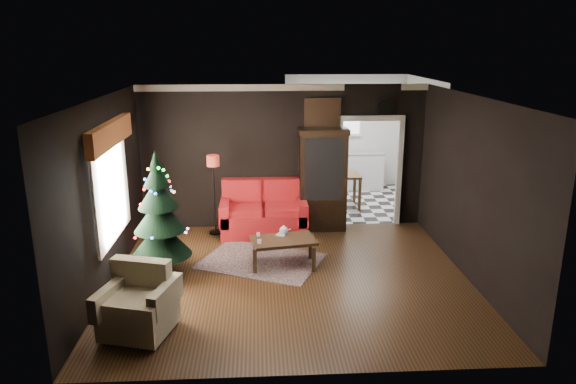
{
  "coord_description": "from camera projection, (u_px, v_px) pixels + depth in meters",
  "views": [
    {
      "loc": [
        -0.5,
        -7.58,
        3.56
      ],
      "look_at": [
        0.0,
        0.9,
        1.15
      ],
      "focal_mm": 33.08,
      "sensor_mm": 36.0,
      "label": 1
    }
  ],
  "objects": [
    {
      "name": "armchair",
      "position": [
        138.0,
        300.0,
        6.61
      ],
      "size": [
        1.02,
        1.02,
        0.84
      ],
      "primitive_type": null,
      "rotation": [
        0.0,
        0.0,
        -0.28
      ],
      "color": "tan",
      "rests_on": "ground"
    },
    {
      "name": "rug",
      "position": [
        261.0,
        261.0,
        8.92
      ],
      "size": [
        2.31,
        2.05,
        0.01
      ],
      "primitive_type": "cube",
      "rotation": [
        0.0,
        0.0,
        -0.43
      ],
      "color": "#43363F",
      "rests_on": "ground"
    },
    {
      "name": "christmas_tree",
      "position": [
        159.0,
        212.0,
        8.12
      ],
      "size": [
        1.07,
        1.07,
        1.8
      ],
      "primitive_type": null,
      "rotation": [
        0.0,
        0.0,
        0.15
      ],
      "color": "black",
      "rests_on": "ground"
    },
    {
      "name": "cup_a",
      "position": [
        258.0,
        234.0,
        8.75
      ],
      "size": [
        0.07,
        0.07,
        0.05
      ],
      "primitive_type": "cylinder",
      "rotation": [
        0.0,
        0.0,
        -0.28
      ],
      "color": "silver",
      "rests_on": "coffee_table"
    },
    {
      "name": "floor_lamp",
      "position": [
        214.0,
        195.0,
        9.82
      ],
      "size": [
        0.31,
        0.31,
        1.5
      ],
      "primitive_type": null,
      "rotation": [
        0.0,
        0.0,
        -0.28
      ],
      "color": "black",
      "rests_on": "ground"
    },
    {
      "name": "coffee_table",
      "position": [
        284.0,
        252.0,
        8.68
      ],
      "size": [
        1.12,
        0.79,
        0.46
      ],
      "primitive_type": null,
      "rotation": [
        0.0,
        0.0,
        0.18
      ],
      "color": "black",
      "rests_on": "rug"
    },
    {
      "name": "curio_cabinet",
      "position": [
        323.0,
        182.0,
        10.25
      ],
      "size": [
        0.9,
        0.45,
        1.9
      ],
      "primitive_type": null,
      "color": "black",
      "rests_on": "ground"
    },
    {
      "name": "teapot",
      "position": [
        284.0,
        230.0,
        8.81
      ],
      "size": [
        0.2,
        0.2,
        0.15
      ],
      "primitive_type": null,
      "rotation": [
        0.0,
        0.0,
        -0.33
      ],
      "color": "white",
      "rests_on": "coffee_table"
    },
    {
      "name": "left_window",
      "position": [
        110.0,
        188.0,
        7.93
      ],
      "size": [
        0.05,
        1.6,
        1.4
      ],
      "primitive_type": "cube",
      "color": "white",
      "rests_on": "wall_left"
    },
    {
      "name": "wall_left",
      "position": [
        104.0,
        195.0,
        7.75
      ],
      "size": [
        0.0,
        5.5,
        5.5
      ],
      "primitive_type": "plane",
      "rotation": [
        1.57,
        0.0,
        1.57
      ],
      "color": "black",
      "rests_on": "ground"
    },
    {
      "name": "kitchen_table",
      "position": [
        343.0,
        190.0,
        11.81
      ],
      "size": [
        0.7,
        0.7,
        0.75
      ],
      "primitive_type": null,
      "color": "brown",
      "rests_on": "ground"
    },
    {
      "name": "valance",
      "position": [
        111.0,
        134.0,
        7.71
      ],
      "size": [
        0.12,
        2.1,
        0.35
      ],
      "primitive_type": "cube",
      "color": "brown",
      "rests_on": "wall_left"
    },
    {
      "name": "wall_clock",
      "position": [
        385.0,
        106.0,
        10.1
      ],
      "size": [
        0.32,
        0.32,
        0.06
      ],
      "primitive_type": "cylinder",
      "color": "white",
      "rests_on": "wall_back"
    },
    {
      "name": "wall_right",
      "position": [
        472.0,
        189.0,
        8.06
      ],
      "size": [
        0.0,
        5.5,
        5.5
      ],
      "primitive_type": "plane",
      "rotation": [
        1.57,
        0.0,
        -1.57
      ],
      "color": "black",
      "rests_on": "ground"
    },
    {
      "name": "kitchen_floor",
      "position": [
        354.0,
        202.0,
        12.22
      ],
      "size": [
        3.0,
        3.0,
        0.0
      ],
      "primitive_type": "plane",
      "color": "white",
      "rests_on": "ground"
    },
    {
      "name": "painting",
      "position": [
        323.0,
        113.0,
        10.07
      ],
      "size": [
        0.62,
        0.05,
        0.52
      ],
      "primitive_type": "cube",
      "color": "#BA6F44",
      "rests_on": "wall_back"
    },
    {
      "name": "loveseat",
      "position": [
        264.0,
        209.0,
        10.09
      ],
      "size": [
        1.7,
        0.9,
        1.0
      ],
      "primitive_type": null,
      "color": "maroon",
      "rests_on": "ground"
    },
    {
      "name": "book",
      "position": [
        278.0,
        228.0,
        8.82
      ],
      "size": [
        0.14,
        0.08,
        0.21
      ],
      "primitive_type": "imported",
      "rotation": [
        0.0,
        0.0,
        -0.43
      ],
      "color": "#8A7359",
      "rests_on": "coffee_table"
    },
    {
      "name": "wall_front",
      "position": [
        307.0,
        258.0,
        5.5
      ],
      "size": [
        5.5,
        0.0,
        5.5
      ],
      "primitive_type": "plane",
      "rotation": [
        -1.57,
        0.0,
        0.0
      ],
      "color": "black",
      "rests_on": "ground"
    },
    {
      "name": "doorway",
      "position": [
        369.0,
        174.0,
        10.49
      ],
      "size": [
        1.1,
        0.1,
        2.1
      ],
      "primitive_type": null,
      "color": "white",
      "rests_on": "ground"
    },
    {
      "name": "wall_back",
      "position": [
        283.0,
        157.0,
        10.3
      ],
      "size": [
        5.5,
        0.0,
        5.5
      ],
      "primitive_type": "plane",
      "rotation": [
        1.57,
        0.0,
        0.0
      ],
      "color": "black",
      "rests_on": "ground"
    },
    {
      "name": "ceiling",
      "position": [
        292.0,
        98.0,
        7.52
      ],
      "size": [
        5.5,
        5.5,
        0.0
      ],
      "primitive_type": "plane",
      "rotation": [
        3.14,
        0.0,
        0.0
      ],
      "color": "white",
      "rests_on": "ground"
    },
    {
      "name": "floor",
      "position": [
        291.0,
        278.0,
        8.28
      ],
      "size": [
        5.5,
        5.5,
        0.0
      ],
      "primitive_type": "plane",
      "color": "black",
      "rests_on": "ground"
    },
    {
      "name": "kitchen_window",
      "position": [
        346.0,
        120.0,
        13.15
      ],
      "size": [
        0.7,
        0.06,
        0.7
      ],
      "primitive_type": "cube",
      "color": "white",
      "rests_on": "ground"
    },
    {
      "name": "cup_b",
      "position": [
        259.0,
        241.0,
        8.43
      ],
      "size": [
        0.08,
        0.08,
        0.06
      ],
      "primitive_type": "cylinder",
      "rotation": [
        0.0,
        0.0,
        0.26
      ],
      "color": "silver",
      "rests_on": "coffee_table"
    },
    {
      "name": "kitchen_counter",
      "position": [
        346.0,
        171.0,
        13.25
      ],
      "size": [
        1.8,
        0.6,
        0.9
      ],
      "primitive_type": "cube",
      "color": "white",
      "rests_on": "ground"
    }
  ]
}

